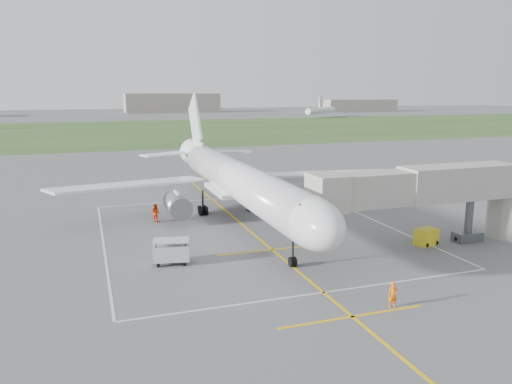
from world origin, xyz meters
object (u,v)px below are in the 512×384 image
object	(u,v)px
airliner	(237,180)
jet_bridge	(451,193)
ramp_worker_nose	(393,295)
baggage_cart	(171,252)
ramp_worker_wing	(156,213)
gpu_unit	(427,237)

from	to	relation	value
airliner	jet_bridge	world-z (taller)	airliner
ramp_worker_nose	jet_bridge	bearing A→B (deg)	50.74
airliner	baggage_cart	distance (m)	14.93
ramp_worker_nose	ramp_worker_wing	size ratio (longest dim) A/B	0.87
ramp_worker_nose	gpu_unit	bearing A→B (deg)	56.63
airliner	ramp_worker_wing	world-z (taller)	airliner
baggage_cart	ramp_worker_nose	xyz separation A→B (m)	(12.10, -12.91, -0.17)
jet_bridge	baggage_cart	world-z (taller)	jet_bridge
baggage_cart	ramp_worker_nose	size ratio (longest dim) A/B	1.86
ramp_worker_nose	ramp_worker_wing	xyz separation A→B (m)	(-11.50, 26.65, 0.13)
jet_bridge	gpu_unit	size ratio (longest dim) A/B	10.39
baggage_cart	ramp_worker_wing	distance (m)	13.75
jet_bridge	baggage_cart	size ratio (longest dim) A/B	7.42
gpu_unit	baggage_cart	size ratio (longest dim) A/B	0.71
jet_bridge	ramp_worker_wing	bearing A→B (deg)	145.52
gpu_unit	baggage_cart	bearing A→B (deg)	158.79
airliner	baggage_cart	size ratio (longest dim) A/B	14.83
gpu_unit	ramp_worker_nose	distance (m)	14.92
gpu_unit	baggage_cart	distance (m)	22.85
jet_bridge	gpu_unit	xyz separation A→B (m)	(-1.97, 0.38, -4.01)
gpu_unit	baggage_cart	world-z (taller)	baggage_cart
airliner	ramp_worker_nose	bearing A→B (deg)	-82.68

